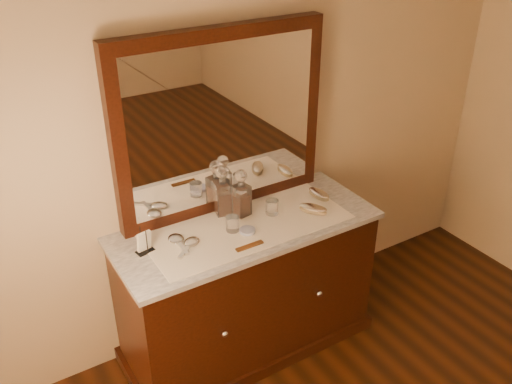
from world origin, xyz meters
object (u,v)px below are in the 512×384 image
at_px(dresser_cabinet, 247,289).
at_px(napkin_rack, 144,243).
at_px(pin_dish, 247,231).
at_px(hand_mirror_inner, 190,243).
at_px(decanter_right, 241,198).
at_px(hand_mirror_outer, 177,240).
at_px(comb, 250,246).
at_px(mirror_frame, 222,123).
at_px(brush_near, 313,209).
at_px(brush_far, 319,194).
at_px(decanter_left, 223,195).

bearing_deg(dresser_cabinet, napkin_rack, 174.67).
bearing_deg(pin_dish, hand_mirror_inner, 171.19).
relative_size(decanter_right, hand_mirror_outer, 1.34).
distance_m(comb, decanter_right, 0.33).
height_order(mirror_frame, comb, mirror_frame).
bearing_deg(brush_near, dresser_cabinet, 166.89).
relative_size(brush_near, brush_far, 1.08).
height_order(decanter_left, brush_far, decanter_left).
relative_size(pin_dish, brush_far, 0.53).
relative_size(napkin_rack, decanter_left, 0.46).
xyz_separation_m(pin_dish, brush_far, (0.54, 0.09, 0.01)).
xyz_separation_m(napkin_rack, brush_far, (1.06, -0.02, -0.03)).
distance_m(decanter_right, brush_near, 0.40).
bearing_deg(brush_far, decanter_right, 171.13).
distance_m(comb, decanter_left, 0.37).
distance_m(decanter_left, decanter_right, 0.10).
xyz_separation_m(brush_far, hand_mirror_outer, (-0.89, 0.01, -0.01)).
bearing_deg(mirror_frame, hand_mirror_inner, -142.05).
bearing_deg(napkin_rack, hand_mirror_inner, -18.06).
height_order(napkin_rack, decanter_right, decanter_right).
height_order(dresser_cabinet, napkin_rack, napkin_rack).
distance_m(brush_near, hand_mirror_inner, 0.72).
distance_m(comb, hand_mirror_inner, 0.30).
height_order(pin_dish, napkin_rack, napkin_rack).
xyz_separation_m(comb, hand_mirror_outer, (-0.29, 0.23, 0.00)).
xyz_separation_m(dresser_cabinet, brush_far, (0.51, 0.03, 0.47)).
xyz_separation_m(decanter_left, hand_mirror_outer, (-0.34, -0.13, -0.10)).
bearing_deg(brush_far, dresser_cabinet, -176.71).
height_order(decanter_left, decanter_right, decanter_left).
relative_size(dresser_cabinet, hand_mirror_inner, 7.75).
height_order(brush_near, brush_far, brush_near).
distance_m(napkin_rack, brush_near, 0.94).
xyz_separation_m(dresser_cabinet, pin_dish, (-0.03, -0.07, 0.45)).
relative_size(mirror_frame, hand_mirror_outer, 5.88).
xyz_separation_m(comb, hand_mirror_inner, (-0.25, 0.17, 0.00)).
bearing_deg(dresser_cabinet, brush_near, -13.11).
xyz_separation_m(dresser_cabinet, comb, (-0.09, -0.19, 0.45)).
bearing_deg(comb, napkin_rack, 152.26).
bearing_deg(brush_near, mirror_frame, 138.58).
height_order(dresser_cabinet, brush_far, brush_far).
bearing_deg(decanter_left, pin_dish, -86.39).
xyz_separation_m(pin_dish, hand_mirror_inner, (-0.31, 0.05, 0.00)).
distance_m(pin_dish, decanter_right, 0.20).
relative_size(brush_far, hand_mirror_inner, 0.89).
xyz_separation_m(decanter_left, brush_far, (0.55, -0.14, -0.09)).
bearing_deg(pin_dish, decanter_left, 93.61).
bearing_deg(napkin_rack, comb, -27.35).
bearing_deg(comb, brush_near, 11.58).
xyz_separation_m(comb, decanter_right, (0.12, 0.29, 0.10)).
relative_size(hand_mirror_outer, hand_mirror_inner, 1.13).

